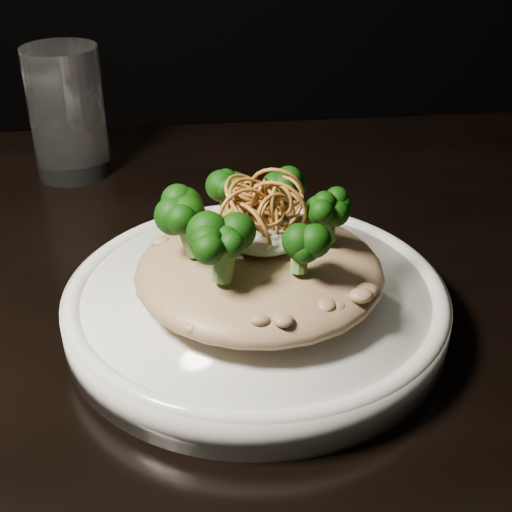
{
  "coord_description": "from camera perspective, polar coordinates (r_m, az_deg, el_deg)",
  "views": [
    {
      "loc": [
        -0.01,
        -0.43,
        1.05
      ],
      "look_at": [
        0.04,
        -0.01,
        0.81
      ],
      "focal_mm": 50.0,
      "sensor_mm": 36.0,
      "label": 1
    }
  ],
  "objects": [
    {
      "name": "broccoli",
      "position": [
        0.47,
        -0.59,
        3.26
      ],
      "size": [
        0.12,
        0.12,
        0.04
      ],
      "primitive_type": null,
      "color": "black",
      "rests_on": "risotto"
    },
    {
      "name": "risotto",
      "position": [
        0.48,
        0.26,
        -1.19
      ],
      "size": [
        0.17,
        0.17,
        0.04
      ],
      "primitive_type": "ellipsoid",
      "color": "brown",
      "rests_on": "plate"
    },
    {
      "name": "shallots",
      "position": [
        0.47,
        0.53,
        4.62
      ],
      "size": [
        0.06,
        0.06,
        0.04
      ],
      "primitive_type": null,
      "color": "brown",
      "rests_on": "cheese"
    },
    {
      "name": "drinking_glass",
      "position": [
        0.74,
        -14.87,
        11.01
      ],
      "size": [
        0.08,
        0.08,
        0.13
      ],
      "primitive_type": "cylinder",
      "rotation": [
        0.0,
        0.0,
        0.14
      ],
      "color": "white",
      "rests_on": "table"
    },
    {
      "name": "cheese",
      "position": [
        0.47,
        0.62,
        1.6
      ],
      "size": [
        0.05,
        0.05,
        0.01
      ],
      "primitive_type": "ellipsoid",
      "color": "white",
      "rests_on": "risotto"
    },
    {
      "name": "table",
      "position": [
        0.58,
        -4.31,
        -11.43
      ],
      "size": [
        1.1,
        0.8,
        0.75
      ],
      "color": "black",
      "rests_on": "ground"
    },
    {
      "name": "plate",
      "position": [
        0.51,
        0.0,
        -4.01
      ],
      "size": [
        0.27,
        0.27,
        0.03
      ],
      "primitive_type": "cylinder",
      "color": "white",
      "rests_on": "table"
    }
  ]
}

